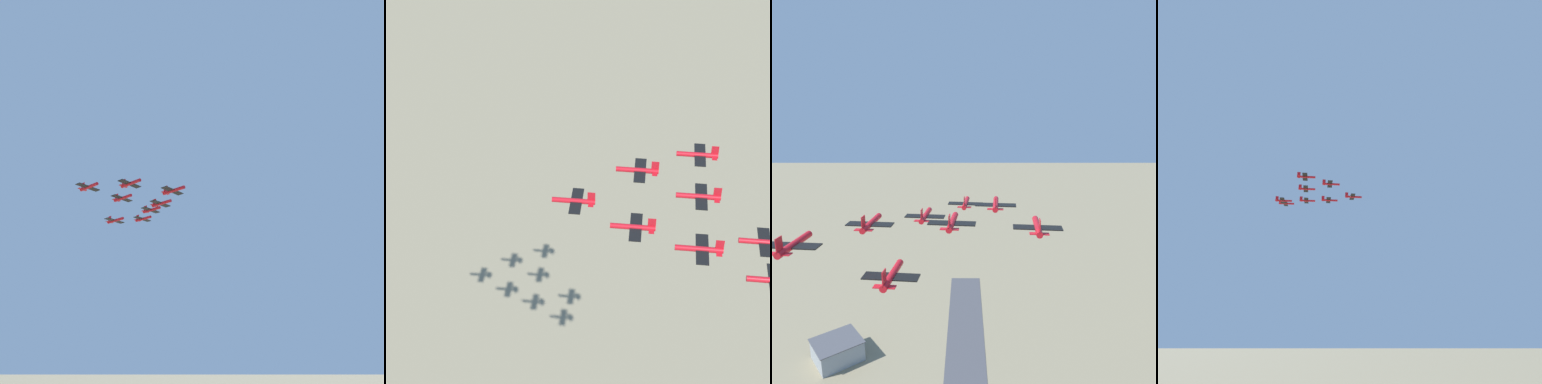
# 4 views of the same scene
# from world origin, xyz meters

# --- Properties ---
(jet_0) EXTENTS (8.59, 8.52, 3.31)m
(jet_0) POSITION_xyz_m (-58.79, 8.11, 136.05)
(jet_0) COLOR red
(jet_1) EXTENTS (8.59, 8.52, 3.31)m
(jet_1) POSITION_xyz_m (-54.28, -7.34, 136.61)
(jet_1) COLOR red
(jet_2) EXTENTS (8.59, 8.52, 3.31)m
(jet_2) POSITION_xyz_m (-43.09, 4.54, 139.82)
(jet_2) COLOR red
(jet_3) EXTENTS (8.59, 8.52, 3.31)m
(jet_3) POSITION_xyz_m (-49.78, -22.79, 139.08)
(jet_3) COLOR red
(jet_4) EXTENTS (8.59, 8.52, 3.31)m
(jet_4) POSITION_xyz_m (-38.59, -10.91, 139.83)
(jet_4) COLOR red
(jet_5) EXTENTS (8.59, 8.52, 3.31)m
(jet_5) POSITION_xyz_m (-27.40, 0.97, 139.50)
(jet_5) COLOR red
(jet_6) EXTENTS (8.59, 8.52, 3.31)m
(jet_6) POSITION_xyz_m (-45.28, -38.25, 139.78)
(jet_6) COLOR red
(jet_7) EXTENTS (8.59, 8.52, 3.31)m
(jet_7) POSITION_xyz_m (-34.09, -26.37, 135.08)
(jet_7) COLOR red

